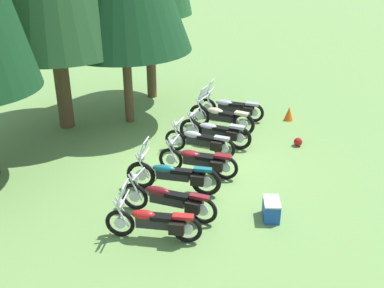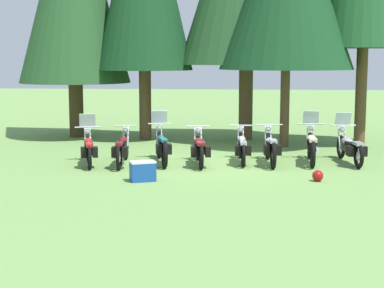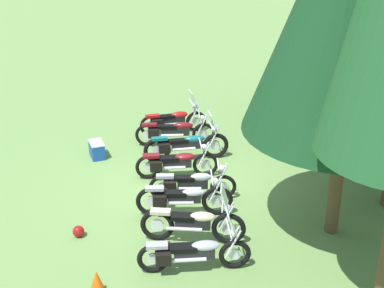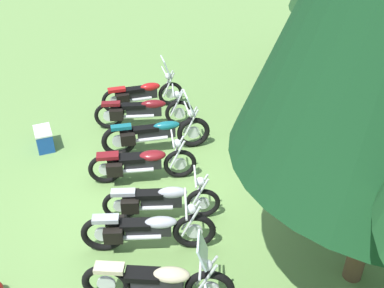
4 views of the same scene
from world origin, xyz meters
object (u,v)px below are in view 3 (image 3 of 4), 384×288
(motorcycle_1, at_px, (174,131))
(motorcycle_6, at_px, (194,223))
(motorcycle_7, at_px, (193,252))
(motorcycle_3, at_px, (175,162))
(traffic_cone, at_px, (97,281))
(motorcycle_5, at_px, (183,198))
(motorcycle_2, at_px, (186,145))
(dropped_helmet, at_px, (78,231))
(picnic_cooler, at_px, (97,150))
(motorcycle_0, at_px, (172,120))
(motorcycle_4, at_px, (191,183))

(motorcycle_1, bearing_deg, motorcycle_6, -86.34)
(motorcycle_1, xyz_separation_m, motorcycle_6, (5.10, 0.79, 0.03))
(motorcycle_6, xyz_separation_m, motorcycle_7, (1.04, 0.01, -0.03))
(motorcycle_3, xyz_separation_m, traffic_cone, (4.83, -1.21, -0.21))
(motorcycle_1, xyz_separation_m, motorcycle_5, (3.98, 0.48, 0.00))
(motorcycle_2, bearing_deg, dropped_helmet, -131.86)
(motorcycle_5, bearing_deg, traffic_cone, -120.69)
(traffic_cone, bearing_deg, picnic_cooler, -169.42)
(motorcycle_3, xyz_separation_m, dropped_helmet, (2.93, -1.99, -0.32))
(motorcycle_0, height_order, motorcycle_7, motorcycle_7)
(traffic_cone, bearing_deg, motorcycle_5, 152.74)
(motorcycle_4, distance_m, motorcycle_6, 1.90)
(motorcycle_6, height_order, dropped_helmet, motorcycle_6)
(motorcycle_6, bearing_deg, motorcycle_7, -86.54)
(motorcycle_4, height_order, motorcycle_5, motorcycle_5)
(dropped_helmet, bearing_deg, picnic_cooler, -175.25)
(dropped_helmet, bearing_deg, motorcycle_0, 163.88)
(motorcycle_2, xyz_separation_m, motorcycle_6, (4.09, 0.39, 0.01))
(motorcycle_7, height_order, traffic_cone, motorcycle_7)
(motorcycle_5, bearing_deg, dropped_helmet, -159.38)
(motorcycle_2, xyz_separation_m, motorcycle_5, (2.97, 0.08, -0.02))
(motorcycle_3, bearing_deg, motorcycle_5, -88.97)
(motorcycle_2, relative_size, motorcycle_6, 1.03)
(motorcycle_0, xyz_separation_m, motorcycle_1, (0.90, 0.10, -0.00))
(motorcycle_5, bearing_deg, picnic_cooler, 127.16)
(motorcycle_2, height_order, motorcycle_3, motorcycle_2)
(motorcycle_0, distance_m, motorcycle_7, 7.10)
(motorcycle_0, xyz_separation_m, motorcycle_4, (4.10, 0.74, -0.02))
(motorcycle_0, distance_m, motorcycle_2, 1.98)
(motorcycle_1, bearing_deg, motorcycle_4, -83.85)
(motorcycle_1, distance_m, picnic_cooler, 2.34)
(motorcycle_0, relative_size, traffic_cone, 4.29)
(motorcycle_0, xyz_separation_m, picnic_cooler, (1.81, -2.04, -0.22))
(motorcycle_0, xyz_separation_m, motorcycle_2, (1.91, 0.50, 0.02))
(motorcycle_0, bearing_deg, motorcycle_6, -97.82)
(motorcycle_4, relative_size, motorcycle_5, 0.95)
(motorcycle_3, height_order, motorcycle_6, motorcycle_6)
(motorcycle_2, distance_m, motorcycle_3, 1.08)
(motorcycle_5, height_order, motorcycle_6, motorcycle_6)
(motorcycle_2, xyz_separation_m, motorcycle_3, (1.06, -0.22, -0.02))
(motorcycle_7, height_order, dropped_helmet, motorcycle_7)
(traffic_cone, bearing_deg, motorcycle_1, 171.53)
(motorcycle_0, distance_m, dropped_helmet, 6.15)
(motorcycle_0, xyz_separation_m, dropped_helmet, (5.90, -1.70, -0.32))
(motorcycle_6, relative_size, picnic_cooler, 3.43)
(motorcycle_0, bearing_deg, picnic_cooler, -154.67)
(motorcycle_0, relative_size, motorcycle_2, 0.86)
(motorcycle_3, distance_m, traffic_cone, 4.98)
(motorcycle_3, xyz_separation_m, motorcycle_5, (1.91, 0.30, 0.00))
(picnic_cooler, bearing_deg, motorcycle_0, 131.59)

